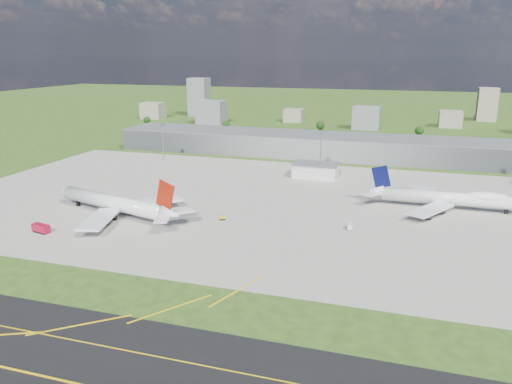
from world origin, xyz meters
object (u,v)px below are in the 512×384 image
(airliner_blue_quad, at_px, (450,198))
(tug_yellow, at_px, (222,218))
(fire_truck, at_px, (41,229))
(van_white_near, at_px, (349,226))
(van_white_far, at_px, (432,211))
(airliner_red_twin, at_px, (117,204))

(airliner_blue_quad, relative_size, tug_yellow, 21.09)
(fire_truck, bearing_deg, van_white_near, 31.77)
(airliner_blue_quad, distance_m, van_white_far, 12.18)
(fire_truck, height_order, van_white_near, fire_truck)
(van_white_near, bearing_deg, tug_yellow, 84.02)
(van_white_near, xyz_separation_m, van_white_far, (34.49, 34.22, -0.13))
(airliner_red_twin, xyz_separation_m, airliner_blue_quad, (146.83, 56.74, -0.23))
(van_white_far, bearing_deg, tug_yellow, 171.31)
(airliner_blue_quad, bearing_deg, van_white_near, -134.96)
(fire_truck, xyz_separation_m, tug_yellow, (66.54, 38.13, -0.97))
(tug_yellow, relative_size, van_white_near, 0.70)
(fire_truck, relative_size, van_white_far, 1.92)
(airliner_red_twin, height_order, airliner_blue_quad, airliner_red_twin)
(van_white_far, bearing_deg, van_white_near, -167.31)
(airliner_blue_quad, height_order, van_white_far, airliner_blue_quad)
(airliner_blue_quad, xyz_separation_m, van_white_far, (-7.76, -8.31, -4.37))
(airliner_blue_quad, xyz_separation_m, fire_truck, (-165.16, -85.74, -3.67))
(airliner_red_twin, bearing_deg, fire_truck, 73.49)
(airliner_red_twin, height_order, fire_truck, airliner_red_twin)
(airliner_red_twin, relative_size, fire_truck, 8.83)
(airliner_blue_quad, relative_size, fire_truck, 8.66)
(airliner_red_twin, relative_size, van_white_far, 16.98)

